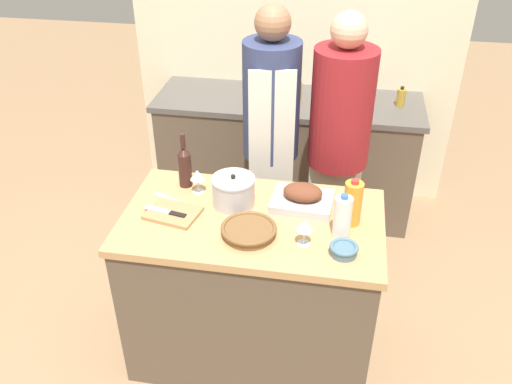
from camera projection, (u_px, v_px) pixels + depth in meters
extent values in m
plane|color=#9E7A56|center=(253.00, 345.00, 3.09)|extent=(12.00, 12.00, 0.00)
cube|color=brown|center=(253.00, 290.00, 2.86)|extent=(1.22, 0.70, 0.85)
cube|color=tan|center=(252.00, 221.00, 2.61)|extent=(1.26, 0.73, 0.04)
cube|color=brown|center=(286.00, 157.00, 4.05)|extent=(1.82, 0.58, 0.85)
cube|color=#56514C|center=(288.00, 102.00, 3.81)|extent=(1.88, 0.60, 0.04)
cube|color=beige|center=(296.00, 30.00, 3.87)|extent=(2.38, 0.10, 2.55)
cube|color=#BCBCC1|center=(302.00, 202.00, 2.68)|extent=(0.31, 0.25, 0.04)
ellipsoid|color=brown|center=(303.00, 192.00, 2.65)|extent=(0.20, 0.15, 0.08)
cylinder|color=brown|center=(249.00, 232.00, 2.48)|extent=(0.24, 0.24, 0.04)
torus|color=brown|center=(249.00, 228.00, 2.47)|extent=(0.26, 0.26, 0.02)
cube|color=#AD7F51|center=(173.00, 213.00, 2.62)|extent=(0.28, 0.23, 0.02)
cylinder|color=#B7B7BC|center=(234.00, 192.00, 2.67)|extent=(0.21, 0.21, 0.13)
cylinder|color=#B7B7BC|center=(233.00, 180.00, 2.63)|extent=(0.22, 0.22, 0.01)
sphere|color=black|center=(233.00, 176.00, 2.62)|extent=(0.02, 0.02, 0.02)
cylinder|color=slate|center=(344.00, 251.00, 2.36)|extent=(0.12, 0.12, 0.04)
torus|color=slate|center=(344.00, 247.00, 2.35)|extent=(0.13, 0.13, 0.02)
cylinder|color=orange|center=(353.00, 203.00, 2.51)|extent=(0.09, 0.09, 0.22)
cylinder|color=red|center=(355.00, 182.00, 2.45)|extent=(0.04, 0.04, 0.02)
cylinder|color=white|center=(342.00, 217.00, 2.43)|extent=(0.08, 0.08, 0.20)
cylinder|color=#3360B2|center=(345.00, 197.00, 2.37)|extent=(0.03, 0.03, 0.02)
cylinder|color=#381E19|center=(185.00, 170.00, 2.80)|extent=(0.07, 0.07, 0.19)
cone|color=#381E19|center=(183.00, 151.00, 2.74)|extent=(0.07, 0.07, 0.04)
cylinder|color=#381E19|center=(183.00, 141.00, 2.71)|extent=(0.03, 0.03, 0.08)
cylinder|color=silver|center=(198.00, 191.00, 2.79)|extent=(0.06, 0.06, 0.00)
cylinder|color=silver|center=(198.00, 185.00, 2.77)|extent=(0.01, 0.01, 0.07)
cone|color=silver|center=(197.00, 175.00, 2.74)|extent=(0.08, 0.08, 0.05)
cylinder|color=silver|center=(303.00, 244.00, 2.43)|extent=(0.06, 0.06, 0.00)
cylinder|color=silver|center=(304.00, 237.00, 2.41)|extent=(0.01, 0.01, 0.08)
cone|color=silver|center=(305.00, 225.00, 2.38)|extent=(0.08, 0.08, 0.05)
cube|color=#B7B7BC|center=(168.00, 199.00, 2.74)|extent=(0.17, 0.10, 0.01)
cube|color=black|center=(188.00, 208.00, 2.67)|extent=(0.11, 0.07, 0.01)
cube|color=#B7B7BC|center=(158.00, 210.00, 2.62)|extent=(0.14, 0.06, 0.01)
cube|color=black|center=(178.00, 214.00, 2.59)|extent=(0.09, 0.04, 0.01)
cube|color=silver|center=(361.00, 99.00, 3.73)|extent=(0.18, 0.14, 0.06)
cylinder|color=#B7B7BC|center=(359.00, 88.00, 3.69)|extent=(0.13, 0.13, 0.10)
cube|color=silver|center=(373.00, 84.00, 3.66)|extent=(0.05, 0.08, 0.17)
cube|color=silver|center=(365.00, 64.00, 3.60)|extent=(0.17, 0.08, 0.09)
cylinder|color=#B28E2D|center=(298.00, 90.00, 3.78)|extent=(0.05, 0.05, 0.13)
cylinder|color=black|center=(299.00, 80.00, 3.74)|extent=(0.02, 0.02, 0.02)
cylinder|color=#B28E2D|center=(401.00, 98.00, 3.68)|extent=(0.06, 0.06, 0.12)
cylinder|color=black|center=(402.00, 88.00, 3.64)|extent=(0.02, 0.02, 0.02)
cube|color=beige|center=(270.00, 209.00, 3.51)|extent=(0.29, 0.23, 0.82)
cylinder|color=navy|center=(271.00, 101.00, 3.10)|extent=(0.33, 0.33, 0.69)
sphere|color=#996B4C|center=(273.00, 23.00, 2.85)|extent=(0.20, 0.20, 0.20)
cube|color=silver|center=(272.00, 144.00, 3.07)|extent=(0.26, 0.06, 0.87)
cube|color=beige|center=(332.00, 217.00, 3.43)|extent=(0.31, 0.25, 0.82)
cylinder|color=maroon|center=(342.00, 108.00, 3.03)|extent=(0.35, 0.35, 0.68)
sphere|color=#DBAD89|center=(349.00, 30.00, 2.79)|extent=(0.20, 0.20, 0.20)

